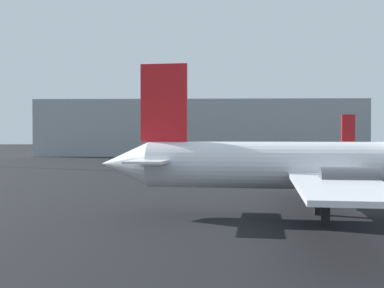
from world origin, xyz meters
name	(u,v)px	position (x,y,z in m)	size (l,w,h in m)	color
airplane_at_gate	(336,166)	(6.55, 21.35, 3.53)	(32.62, 29.60, 10.43)	white
terminal_building	(200,128)	(-3.90, 124.06, 7.63)	(88.73, 19.08, 15.27)	#999EA3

